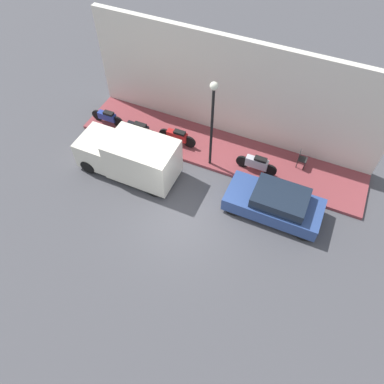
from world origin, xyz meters
name	(u,v)px	position (x,y,z in m)	size (l,w,h in m)	color
ground_plane	(181,218)	(0.00, 0.00, 0.00)	(60.00, 60.00, 0.00)	#47474C
sidewalk	(219,150)	(4.34, 0.00, 0.08)	(2.61, 14.04, 0.16)	brown
building_facade	(234,91)	(5.80, 0.00, 2.60)	(0.30, 14.04, 5.20)	silver
parked_car	(275,203)	(1.92, -3.45, 0.64)	(1.82, 4.03, 1.32)	#2D4784
delivery_van	(129,156)	(1.48, 3.26, 1.04)	(1.90, 4.62, 2.05)	silver
motorcycle_black	(138,129)	(3.55, 4.01, 0.63)	(0.30, 2.12, 0.86)	black
motorcycle_red	(177,136)	(3.91, 2.04, 0.60)	(0.30, 1.94, 0.81)	#B21E1E
scooter_silver	(257,164)	(3.76, -2.06, 0.63)	(0.30, 1.94, 0.87)	#B7B7BF
motorcycle_blue	(107,117)	(3.77, 5.94, 0.57)	(0.30, 1.81, 0.75)	navy
streetlamp	(213,113)	(3.32, 0.07, 3.17)	(0.35, 0.35, 4.51)	black
cafe_chair	(301,158)	(4.88, -3.83, 0.67)	(0.40, 0.40, 0.88)	#262626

